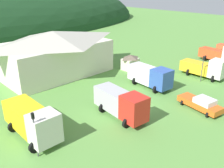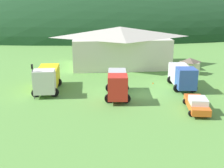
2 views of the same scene
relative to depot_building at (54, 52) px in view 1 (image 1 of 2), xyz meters
name	(u,v)px [view 1 (image 1 of 2)]	position (x,y,z in m)	size (l,w,h in m)	color
ground_plane	(136,106)	(0.76, -17.36, -3.66)	(200.00, 200.00, 0.00)	#5B9342
depot_building	(54,52)	(0.00, 0.00, 0.00)	(18.16, 11.46, 7.10)	silver
play_shed_cream	(130,62)	(10.53, -7.41, -2.28)	(2.91, 2.22, 2.67)	beige
flatbed_truck_yellow	(32,120)	(-11.43, -14.51, -1.85)	(3.41, 7.55, 3.44)	silver
crane_truck_red	(121,103)	(-2.47, -17.90, -1.86)	(3.48, 7.28, 3.34)	red
box_truck_blue	(151,76)	(6.81, -14.77, -1.90)	(3.50, 7.02, 3.22)	#3356AD
heavy_rig_striped	(205,68)	(16.30, -18.36, -2.04)	(3.16, 6.96, 3.31)	silver
heavy_rig_white	(221,54)	(25.88, -16.67, -1.94)	(3.41, 7.37, 3.52)	white
service_pickup_orange	(201,103)	(5.65, -23.26, -2.83)	(2.99, 5.65, 1.66)	orange
traffic_light_west	(35,131)	(-12.66, -17.62, -1.00)	(0.20, 0.32, 4.35)	#4C4C51
traffic_light_east	(202,66)	(14.24, -18.80, -1.20)	(0.20, 0.32, 3.99)	#4C4C51
traffic_cone_near_pickup	(123,89)	(3.33, -12.56, -3.66)	(0.36, 0.36, 0.56)	orange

